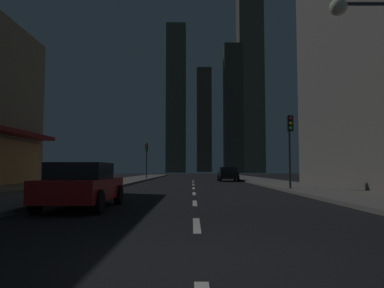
% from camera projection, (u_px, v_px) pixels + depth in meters
% --- Properties ---
extents(ground_plane, '(78.00, 136.00, 0.10)m').
position_uv_depth(ground_plane, '(192.00, 182.00, 36.83)').
color(ground_plane, black).
extents(sidewalk_right, '(4.00, 76.00, 0.15)m').
position_uv_depth(sidewalk_right, '(261.00, 181.00, 36.86)').
color(sidewalk_right, '#605E59').
rests_on(sidewalk_right, ground).
extents(sidewalk_left, '(4.00, 76.00, 0.15)m').
position_uv_depth(sidewalk_left, '(122.00, 181.00, 36.81)').
color(sidewalk_left, '#605E59').
rests_on(sidewalk_left, ground).
extents(lane_marking_center, '(0.16, 38.60, 0.01)m').
position_uv_depth(lane_marking_center, '(192.00, 191.00, 21.07)').
color(lane_marking_center, silver).
rests_on(lane_marking_center, ground).
extents(skyscraper_distant_tall, '(6.95, 7.85, 53.31)m').
position_uv_depth(skyscraper_distant_tall, '(175.00, 99.00, 131.47)').
color(skyscraper_distant_tall, '#4B4738').
rests_on(skyscraper_distant_tall, ground).
extents(skyscraper_distant_mid, '(6.57, 5.30, 46.39)m').
position_uv_depth(skyscraper_distant_mid, '(203.00, 120.00, 162.33)').
color(skyscraper_distant_mid, '#403D30').
rests_on(skyscraper_distant_mid, ground).
extents(skyscraper_distant_short, '(6.15, 6.13, 43.00)m').
position_uv_depth(skyscraper_distant_short, '(232.00, 108.00, 121.96)').
color(skyscraper_distant_short, '#3C392D').
rests_on(skyscraper_distant_short, ground).
extents(skyscraper_distant_slender, '(8.21, 8.93, 66.01)m').
position_uv_depth(skyscraper_distant_slender, '(249.00, 76.00, 124.18)').
color(skyscraper_distant_slender, brown).
rests_on(skyscraper_distant_slender, ground).
extents(car_parked_near, '(1.98, 4.24, 1.45)m').
position_uv_depth(car_parked_near, '(80.00, 185.00, 11.56)').
color(car_parked_near, '#B21919').
rests_on(car_parked_near, ground).
extents(car_parked_far, '(1.98, 4.24, 1.45)m').
position_uv_depth(car_parked_far, '(227.00, 174.00, 37.61)').
color(car_parked_far, black).
rests_on(car_parked_far, ground).
extents(fire_hydrant_far_left, '(0.42, 0.30, 0.65)m').
position_uv_depth(fire_hydrant_far_left, '(112.00, 180.00, 26.94)').
color(fire_hydrant_far_left, '#B2B2B2').
rests_on(fire_hydrant_far_left, sidewalk_left).
extents(traffic_light_near_right, '(0.32, 0.48, 4.20)m').
position_uv_depth(traffic_light_near_right, '(289.00, 135.00, 20.86)').
color(traffic_light_near_right, '#2D2D2D').
rests_on(traffic_light_near_right, sidewalk_right).
extents(traffic_light_far_left, '(0.32, 0.48, 4.20)m').
position_uv_depth(traffic_light_far_left, '(145.00, 153.00, 43.17)').
color(traffic_light_far_left, '#2D2D2D').
rests_on(traffic_light_far_left, sidewalk_left).
extents(street_lamp_right, '(1.96, 0.56, 6.58)m').
position_uv_depth(street_lamp_right, '(362.00, 49.00, 11.63)').
color(street_lamp_right, '#38383D').
rests_on(street_lamp_right, sidewalk_right).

